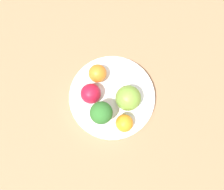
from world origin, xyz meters
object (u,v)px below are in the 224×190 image
Objects in this scene: bowl at (112,97)px; orange_front at (98,73)px; orange_back at (124,123)px; broccoli at (103,114)px; apple_red at (128,98)px; apple_green at (91,94)px.

bowl is 4.77× the size of orange_front.
bowl is 0.08m from orange_back.
broccoli is (-0.00, 0.05, 0.06)m from bowl.
orange_back reaches higher than bowl.
broccoli is at bearing 5.25° from orange_back.
broccoli is 0.10m from orange_front.
apple_red is (-0.04, -0.01, 0.04)m from bowl.
apple_red is 1.35× the size of orange_front.
apple_red reaches higher than apple_green.
apple_red is 0.09m from apple_green.
apple_red is (-0.04, -0.06, -0.01)m from broccoli.
bowl is at bearing -86.55° from broccoli.
orange_back is at bearing -174.75° from broccoli.
bowl is 0.08m from broccoli.
apple_green is 1.17× the size of orange_back.
bowl is at bearing 150.19° from orange_front.
broccoli reaches higher than orange_front.
broccoli reaches higher than bowl.
broccoli is 1.72× the size of orange_back.
bowl is 0.07m from orange_front.
broccoli reaches higher than apple_red.
apple_green is at bearing -34.13° from broccoli.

